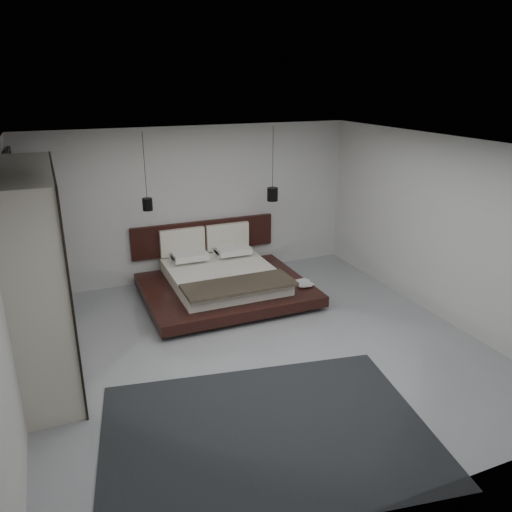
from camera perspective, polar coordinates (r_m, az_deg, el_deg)
name	(u,v)px	position (r m, az deg, el deg)	size (l,w,h in m)	color
floor	(260,347)	(7.14, 0.45, -10.36)	(6.00, 6.00, 0.00)	gray
ceiling	(260,145)	(6.24, 0.51, 12.52)	(6.00, 6.00, 0.00)	white
wall_back	(196,204)	(9.28, -6.86, 5.96)	(6.00, 6.00, 0.00)	#BBBBB8
wall_front	(409,369)	(4.23, 17.04, -12.24)	(6.00, 6.00, 0.00)	#BBBBB8
wall_left	(9,288)	(6.12, -26.39, -3.33)	(6.00, 6.00, 0.00)	#BBBBB8
wall_right	(440,229)	(8.16, 20.26, 2.96)	(6.00, 6.00, 0.00)	#BBBBB8
lattice_screen	(21,235)	(8.47, -25.27, 2.14)	(0.05, 0.90, 2.60)	black
bed	(223,280)	(8.66, -3.81, -2.72)	(2.74, 2.37, 1.07)	black
book_lower	(298,284)	(8.53, 4.79, -3.23)	(0.24, 0.32, 0.03)	#99724C
book_upper	(298,284)	(8.48, 4.77, -3.15)	(0.22, 0.31, 0.02)	#99724C
pendant_left	(147,204)	(8.38, -12.31, 5.82)	(0.17, 0.17, 1.27)	black
pendant_right	(272,194)	(9.04, 1.90, 7.08)	(0.20, 0.20, 1.31)	black
wardrobe	(40,274)	(6.69, -23.50, -1.89)	(0.63, 2.66, 2.61)	beige
rug	(267,433)	(5.64, 1.23, -19.56)	(3.45, 2.47, 0.01)	black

